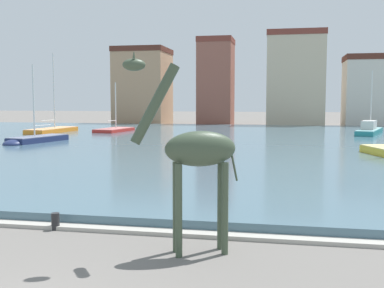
{
  "coord_description": "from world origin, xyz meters",
  "views": [
    {
      "loc": [
        4.65,
        -6.17,
        3.81
      ],
      "look_at": [
        1.32,
        10.8,
        2.2
      ],
      "focal_mm": 44.03,
      "sensor_mm": 36.0,
      "label": 1
    }
  ],
  "objects_px": {
    "sailboat_red": "(117,131)",
    "mooring_bollard": "(55,221)",
    "sailboat_teal": "(370,132)",
    "sailboat_navy": "(33,141)",
    "giraffe_statue": "(194,153)",
    "sailboat_orange": "(56,131)"
  },
  "relations": [
    {
      "from": "sailboat_red",
      "to": "mooring_bollard",
      "type": "height_order",
      "value": "sailboat_red"
    },
    {
      "from": "sailboat_orange",
      "to": "mooring_bollard",
      "type": "height_order",
      "value": "sailboat_orange"
    },
    {
      "from": "sailboat_teal",
      "to": "sailboat_orange",
      "type": "bearing_deg",
      "value": -173.42
    },
    {
      "from": "sailboat_orange",
      "to": "sailboat_navy",
      "type": "relative_size",
      "value": 1.32
    },
    {
      "from": "mooring_bollard",
      "to": "giraffe_statue",
      "type": "bearing_deg",
      "value": -16.59
    },
    {
      "from": "mooring_bollard",
      "to": "sailboat_red",
      "type": "bearing_deg",
      "value": 107.54
    },
    {
      "from": "sailboat_orange",
      "to": "sailboat_red",
      "type": "height_order",
      "value": "sailboat_orange"
    },
    {
      "from": "sailboat_navy",
      "to": "sailboat_red",
      "type": "distance_m",
      "value": 14.61
    },
    {
      "from": "giraffe_statue",
      "to": "sailboat_navy",
      "type": "distance_m",
      "value": 29.85
    },
    {
      "from": "giraffe_statue",
      "to": "sailboat_teal",
      "type": "distance_m",
      "value": 41.15
    },
    {
      "from": "sailboat_navy",
      "to": "giraffe_statue",
      "type": "bearing_deg",
      "value": -52.97
    },
    {
      "from": "sailboat_orange",
      "to": "sailboat_navy",
      "type": "bearing_deg",
      "value": -70.75
    },
    {
      "from": "sailboat_teal",
      "to": "sailboat_navy",
      "type": "bearing_deg",
      "value": -151.13
    },
    {
      "from": "sailboat_teal",
      "to": "giraffe_statue",
      "type": "bearing_deg",
      "value": -105.32
    },
    {
      "from": "giraffe_statue",
      "to": "sailboat_teal",
      "type": "bearing_deg",
      "value": 74.68
    },
    {
      "from": "sailboat_red",
      "to": "mooring_bollard",
      "type": "xyz_separation_m",
      "value": [
        11.67,
        -36.95,
        -0.14
      ]
    },
    {
      "from": "sailboat_orange",
      "to": "sailboat_teal",
      "type": "relative_size",
      "value": 0.96
    },
    {
      "from": "sailboat_orange",
      "to": "sailboat_teal",
      "type": "xyz_separation_m",
      "value": [
        33.0,
        3.81,
        0.15
      ]
    },
    {
      "from": "sailboat_orange",
      "to": "sailboat_navy",
      "type": "xyz_separation_m",
      "value": [
        4.21,
        -12.07,
        0.0
      ]
    },
    {
      "from": "sailboat_navy",
      "to": "sailboat_teal",
      "type": "xyz_separation_m",
      "value": [
        28.79,
        15.87,
        0.14
      ]
    },
    {
      "from": "sailboat_orange",
      "to": "sailboat_teal",
      "type": "distance_m",
      "value": 33.22
    },
    {
      "from": "sailboat_orange",
      "to": "sailboat_teal",
      "type": "height_order",
      "value": "sailboat_orange"
    }
  ]
}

